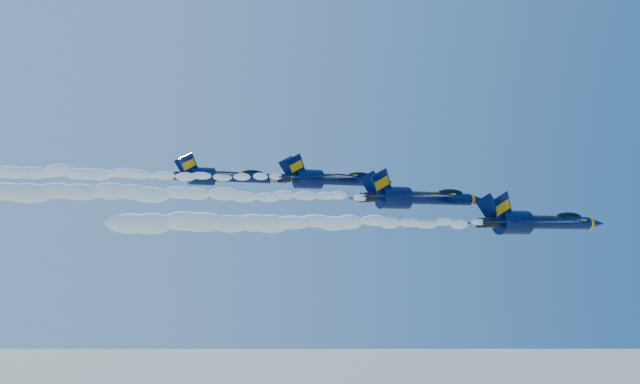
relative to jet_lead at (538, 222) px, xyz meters
name	(u,v)px	position (x,y,z in m)	size (l,w,h in m)	color
jet_lead	(538,222)	(0.00, 0.00, 0.00)	(19.50, 16.00, 7.25)	#06123B
smoke_trail_jet_lead	(319,223)	(-29.70, 0.00, -0.46)	(42.73, 2.33, 2.10)	white
jet_second	(419,198)	(-14.18, 4.76, 2.93)	(17.83, 14.63, 6.63)	#06123B
smoke_trail_jet_second	(184,194)	(-43.17, 4.76, 2.49)	(42.73, 2.13, 1.92)	white
jet_third	(331,179)	(-21.16, 15.18, 5.80)	(16.56, 13.58, 6.15)	#06123B
smoke_trail_jet_third	(108,174)	(-49.60, 15.18, 5.37)	(42.73, 1.98, 1.78)	white
jet_fourth	(224,176)	(-34.25, 20.08, 6.08)	(15.15, 12.43, 5.63)	#06123B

